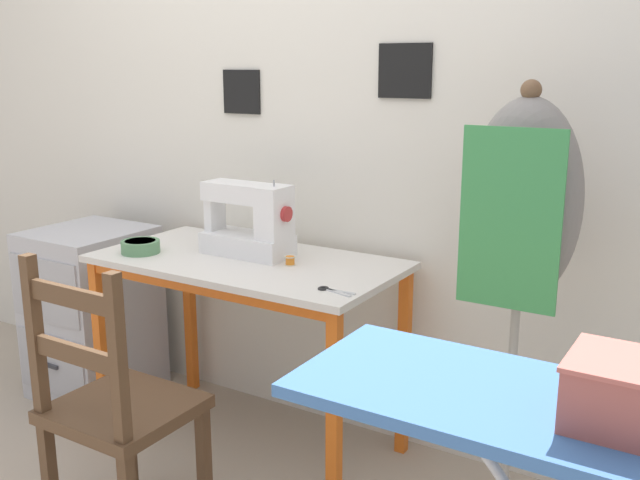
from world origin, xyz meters
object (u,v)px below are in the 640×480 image
(thread_spool_near_machine, at_px, (290,261))
(filing_cabinet, at_px, (92,312))
(sewing_machine, at_px, (251,222))
(storage_box, at_px, (620,392))
(fabric_bowl, at_px, (141,246))
(dress_form, at_px, (522,223))
(scissors, at_px, (330,290))
(wooden_chair, at_px, (116,410))

(thread_spool_near_machine, distance_m, filing_cabinet, 1.14)
(sewing_machine, bearing_deg, storage_box, -33.34)
(fabric_bowl, relative_size, dress_form, 0.10)
(scissors, xyz_separation_m, dress_form, (0.53, 0.21, 0.24))
(sewing_machine, xyz_separation_m, dress_form, (1.00, -0.00, 0.11))
(filing_cabinet, relative_size, storage_box, 4.42)
(wooden_chair, relative_size, dress_form, 0.66)
(dress_form, bearing_deg, scissors, -157.96)
(fabric_bowl, relative_size, thread_spool_near_machine, 3.67)
(wooden_chair, relative_size, filing_cabinet, 1.23)
(sewing_machine, height_order, wooden_chair, sewing_machine)
(sewing_machine, distance_m, filing_cabinet, 1.01)
(wooden_chair, bearing_deg, filing_cabinet, 142.63)
(fabric_bowl, distance_m, filing_cabinet, 0.65)
(wooden_chair, height_order, storage_box, storage_box)
(dress_form, distance_m, storage_box, 1.04)
(wooden_chair, bearing_deg, storage_box, -9.09)
(dress_form, bearing_deg, filing_cabinet, -179.02)
(filing_cabinet, bearing_deg, storage_box, -21.49)
(dress_form, bearing_deg, fabric_bowl, -172.30)
(sewing_machine, xyz_separation_m, filing_cabinet, (-0.87, -0.04, -0.50))
(filing_cabinet, xyz_separation_m, storage_box, (2.31, -0.91, 0.57))
(thread_spool_near_machine, xyz_separation_m, dress_form, (0.81, 0.03, 0.22))
(fabric_bowl, bearing_deg, wooden_chair, -52.45)
(sewing_machine, height_order, dress_form, dress_form)
(wooden_chair, bearing_deg, scissors, 47.90)
(sewing_machine, relative_size, thread_spool_near_machine, 9.04)
(wooden_chair, bearing_deg, dress_form, 36.06)
(sewing_machine, bearing_deg, fabric_bowl, -153.49)
(filing_cabinet, bearing_deg, scissors, -7.71)
(filing_cabinet, xyz_separation_m, dress_form, (1.88, 0.03, 0.62))
(sewing_machine, bearing_deg, scissors, -24.70)
(sewing_machine, relative_size, fabric_bowl, 2.46)
(dress_form, bearing_deg, sewing_machine, 179.78)
(sewing_machine, height_order, fabric_bowl, sewing_machine)
(dress_form, bearing_deg, storage_box, -65.30)
(scissors, relative_size, dress_form, 0.09)
(sewing_machine, bearing_deg, wooden_chair, -88.26)
(scissors, height_order, wooden_chair, wooden_chair)
(sewing_machine, distance_m, scissors, 0.54)
(fabric_bowl, height_order, storage_box, storage_box)
(thread_spool_near_machine, bearing_deg, sewing_machine, 169.66)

